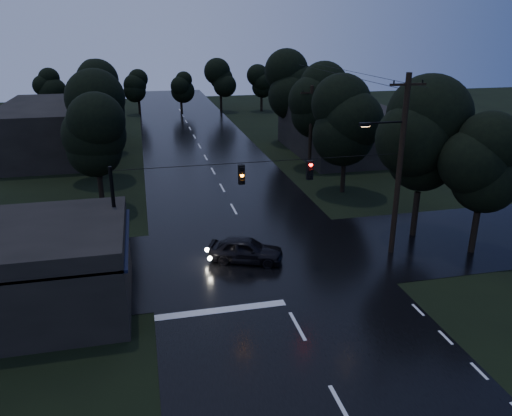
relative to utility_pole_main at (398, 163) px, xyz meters
name	(u,v)px	position (x,y,z in m)	size (l,w,h in m)	color
ground	(341,408)	(-7.41, -11.00, -5.26)	(160.00, 160.00, 0.00)	black
main_road	(213,171)	(-7.41, 19.00, -5.26)	(12.00, 120.00, 0.02)	black
cross_street	(260,257)	(-7.41, 1.00, -5.26)	(60.00, 9.00, 0.02)	black
building_far_right	(344,131)	(6.59, 23.00, -3.06)	(10.00, 14.00, 4.40)	black
building_far_left	(59,129)	(-21.41, 29.00, -2.76)	(10.00, 16.00, 5.00)	black
utility_pole_main	(398,163)	(0.00, 0.00, 0.00)	(3.50, 0.30, 10.00)	black
utility_pole_far	(311,128)	(0.89, 17.00, -1.38)	(2.00, 0.30, 7.50)	black
anchor_pole_left	(116,226)	(-14.91, 0.00, -2.26)	(0.18, 0.18, 6.00)	black
span_signals	(275,172)	(-6.85, -0.01, -0.01)	(15.00, 0.37, 1.12)	black
tree_corner_near	(424,140)	(2.59, 2.00, 0.74)	(4.48, 4.48, 9.44)	black
tree_corner_far	(485,163)	(4.59, -1.00, -0.02)	(3.92, 3.92, 8.26)	black
tree_left_a	(95,136)	(-16.41, 11.00, -0.02)	(3.92, 3.92, 8.26)	black
tree_left_b	(94,112)	(-17.01, 19.00, 0.36)	(4.20, 4.20, 8.85)	black
tree_left_c	(94,92)	(-17.61, 29.00, 0.74)	(4.48, 4.48, 9.44)	black
tree_right_a	(347,120)	(1.59, 11.00, 0.36)	(4.20, 4.20, 8.85)	black
tree_right_b	(318,100)	(2.19, 19.00, 0.74)	(4.48, 4.48, 9.44)	black
tree_right_c	(292,83)	(2.79, 29.00, 1.11)	(4.76, 4.76, 10.03)	black
car	(246,250)	(-8.27, 0.72, -4.57)	(1.64, 4.07, 1.39)	black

